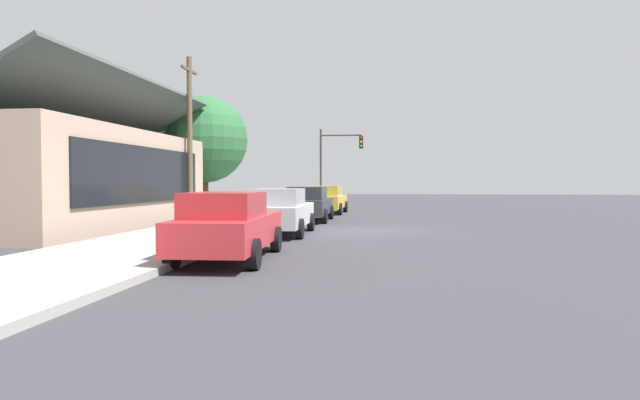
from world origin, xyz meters
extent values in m
plane|color=#38383D|center=(0.00, 0.00, 0.00)|extent=(120.00, 120.00, 0.00)
cube|color=#A3A099|center=(0.00, 5.60, 0.08)|extent=(60.00, 4.20, 0.16)
cube|color=red|center=(-8.26, 2.79, 0.68)|extent=(4.93, 2.00, 0.70)
cube|color=#A9272B|center=(-8.74, 2.76, 1.31)|extent=(2.41, 1.65, 0.56)
cylinder|color=black|center=(-6.81, 3.74, 0.33)|extent=(0.67, 0.26, 0.66)
cylinder|color=black|center=(-6.71, 2.01, 0.33)|extent=(0.67, 0.26, 0.66)
cylinder|color=black|center=(-9.80, 3.57, 0.33)|extent=(0.67, 0.26, 0.66)
cylinder|color=black|center=(-9.71, 1.84, 0.33)|extent=(0.67, 0.26, 0.66)
cube|color=silver|center=(-2.06, 2.87, 0.68)|extent=(4.83, 1.94, 0.70)
cube|color=#A0A2A6|center=(-2.54, 2.85, 1.31)|extent=(2.34, 1.65, 0.56)
cylinder|color=black|center=(-0.61, 3.81, 0.33)|extent=(0.67, 0.24, 0.66)
cylinder|color=black|center=(-0.56, 2.00, 0.33)|extent=(0.67, 0.24, 0.66)
cylinder|color=black|center=(-3.57, 3.73, 0.33)|extent=(0.67, 0.24, 0.66)
cylinder|color=black|center=(-3.52, 1.92, 0.33)|extent=(0.67, 0.24, 0.66)
cube|color=#2D3035|center=(4.41, 2.84, 0.68)|extent=(4.69, 1.84, 0.70)
cube|color=#27292D|center=(3.95, 2.83, 1.31)|extent=(2.26, 1.59, 0.56)
cylinder|color=black|center=(5.85, 3.74, 0.33)|extent=(0.66, 0.23, 0.66)
cylinder|color=black|center=(5.87, 1.97, 0.33)|extent=(0.66, 0.23, 0.66)
cylinder|color=black|center=(2.95, 3.70, 0.33)|extent=(0.66, 0.23, 0.66)
cylinder|color=black|center=(2.98, 1.93, 0.33)|extent=(0.66, 0.23, 0.66)
cube|color=gold|center=(10.62, 2.72, 0.68)|extent=(4.80, 1.90, 0.70)
cube|color=gold|center=(10.14, 2.73, 1.31)|extent=(2.32, 1.63, 0.56)
cylinder|color=black|center=(12.12, 3.59, 0.33)|extent=(0.66, 0.23, 0.66)
cylinder|color=black|center=(12.08, 1.79, 0.33)|extent=(0.66, 0.23, 0.66)
cylinder|color=black|center=(9.16, 3.65, 0.33)|extent=(0.66, 0.23, 0.66)
cylinder|color=black|center=(9.13, 1.85, 0.33)|extent=(0.66, 0.23, 0.66)
cube|color=tan|center=(-0.48, 12.00, 1.91)|extent=(12.86, 7.10, 3.81)
cube|color=black|center=(-0.48, 8.41, 2.10)|extent=(10.29, 0.08, 2.14)
cube|color=#3F4C47|center=(-0.48, 10.23, 4.76)|extent=(13.46, 3.85, 2.15)
cube|color=#3F4C47|center=(-0.48, 13.77, 4.76)|extent=(13.46, 3.85, 2.15)
cylinder|color=brown|center=(8.07, 9.12, 1.41)|extent=(0.44, 0.44, 2.81)
sphere|color=#2D6638|center=(8.07, 9.12, 4.10)|extent=(4.68, 4.68, 4.68)
cylinder|color=#383833|center=(14.63, 3.60, 2.60)|extent=(0.14, 0.14, 5.20)
cylinder|color=#383833|center=(14.63, 2.30, 4.80)|extent=(0.10, 2.60, 0.10)
cube|color=black|center=(14.63, 1.00, 4.35)|extent=(0.28, 0.24, 0.80)
sphere|color=red|center=(14.48, 1.00, 4.61)|extent=(0.16, 0.16, 0.16)
sphere|color=yellow|center=(14.48, 1.00, 4.35)|extent=(0.16, 0.16, 0.16)
sphere|color=green|center=(14.48, 1.00, 4.09)|extent=(0.16, 0.16, 0.16)
cylinder|color=brown|center=(3.52, 8.20, 3.75)|extent=(0.24, 0.24, 7.50)
cube|color=brown|center=(3.52, 8.20, 6.90)|extent=(1.80, 0.12, 0.12)
cylinder|color=red|center=(-3.38, 4.20, 0.44)|extent=(0.22, 0.22, 0.55)
sphere|color=red|center=(-3.38, 4.20, 0.78)|extent=(0.18, 0.18, 0.18)
camera|label=1|loc=(-20.79, -0.99, 1.83)|focal=31.04mm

